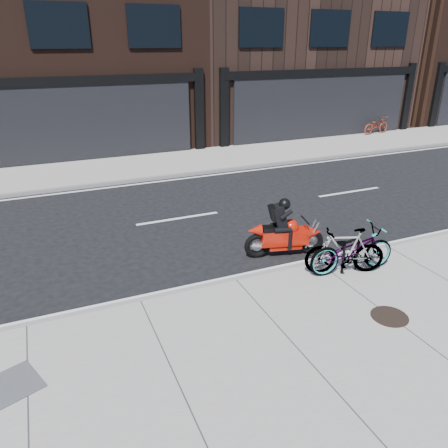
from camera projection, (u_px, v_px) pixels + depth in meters
name	position (u px, v px, depth m)	size (l,w,h in m)	color
ground	(203.00, 247.00, 10.74)	(120.00, 120.00, 0.00)	black
sidewalk_near	(321.00, 378.00, 6.48)	(60.00, 6.00, 0.13)	gray
sidewalk_far	(134.00, 167.00, 17.28)	(60.00, 3.50, 0.13)	gray
building_mideast	(277.00, 10.00, 24.22)	(12.00, 10.00, 12.50)	black
building_east	(438.00, 10.00, 28.47)	(10.00, 10.00, 13.00)	black
bike_rack	(351.00, 253.00, 9.18)	(0.45, 0.09, 0.75)	black
bicycle_front	(352.00, 250.00, 9.16)	(0.67, 1.93, 1.01)	gray
bicycle_rear	(345.00, 251.00, 9.09)	(0.48, 1.69, 1.01)	gray
motorcycle	(288.00, 232.00, 10.12)	(1.89, 0.79, 1.43)	black
bicycle_far	(376.00, 125.00, 22.90)	(0.59, 1.70, 0.89)	maroon
manhole_cover	(390.00, 316.00, 7.80)	(0.66, 0.66, 0.01)	black
utility_grate	(10.00, 385.00, 6.24)	(0.75, 0.75, 0.01)	#434346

